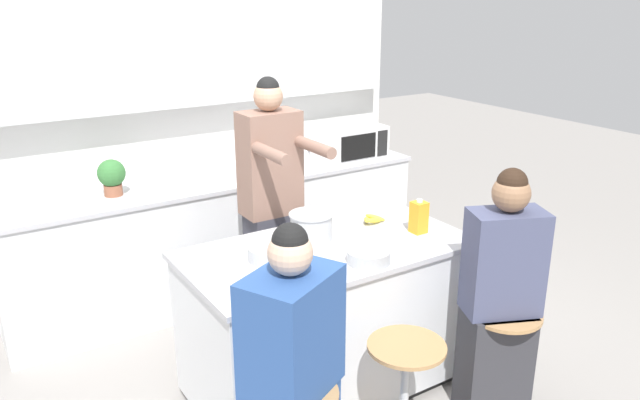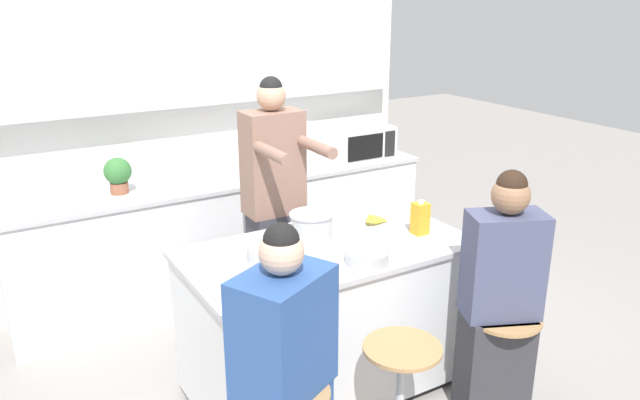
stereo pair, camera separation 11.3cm
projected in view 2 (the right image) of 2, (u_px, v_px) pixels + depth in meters
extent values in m
plane|color=gray|center=(327.00, 387.00, 3.73)|extent=(16.00, 16.00, 0.00)
cube|color=silver|center=(206.00, 114.00, 4.77)|extent=(3.43, 0.06, 2.70)
cube|color=silver|center=(207.00, 52.00, 4.53)|extent=(3.15, 0.16, 0.75)
cube|color=silver|center=(228.00, 237.00, 4.79)|extent=(3.15, 0.58, 0.91)
cube|color=#BCBCC1|center=(225.00, 179.00, 4.64)|extent=(3.18, 0.61, 0.03)
cube|color=black|center=(327.00, 382.00, 3.72)|extent=(1.48, 0.72, 0.06)
cube|color=silver|center=(327.00, 317.00, 3.58)|extent=(1.56, 0.80, 0.82)
cube|color=#BCBCC1|center=(328.00, 249.00, 3.45)|extent=(1.60, 0.84, 0.03)
cylinder|color=tan|center=(286.00, 393.00, 2.64)|extent=(0.38, 0.38, 0.02)
cylinder|color=tan|center=(402.00, 348.00, 2.97)|extent=(0.38, 0.38, 0.02)
cylinder|color=#B7BABC|center=(499.00, 370.00, 3.35)|extent=(0.04, 0.04, 0.61)
cylinder|color=tan|center=(505.00, 318.00, 3.24)|extent=(0.38, 0.38, 0.02)
cube|color=#383842|center=(276.00, 276.00, 4.13)|extent=(0.31, 0.22, 0.91)
cube|color=#896656|center=(273.00, 163.00, 3.88)|extent=(0.36, 0.22, 0.65)
cylinder|color=#896656|center=(272.00, 153.00, 3.52)|extent=(0.07, 0.36, 0.07)
cylinder|color=#896656|center=(317.00, 147.00, 3.66)|extent=(0.07, 0.36, 0.07)
sphere|color=tan|center=(272.00, 96.00, 3.74)|extent=(0.18, 0.18, 0.18)
sphere|color=black|center=(271.00, 88.00, 3.73)|extent=(0.14, 0.14, 0.14)
cube|color=#2D5193|center=(283.00, 333.00, 2.57)|extent=(0.49, 0.44, 0.54)
sphere|color=#DBB293|center=(281.00, 252.00, 2.45)|extent=(0.25, 0.25, 0.18)
sphere|color=black|center=(281.00, 241.00, 2.43)|extent=(0.20, 0.20, 0.15)
cube|color=#333338|center=(493.00, 367.00, 3.37)|extent=(0.42, 0.38, 0.65)
cube|color=#474C6B|center=(504.00, 265.00, 3.17)|extent=(0.44, 0.36, 0.56)
sphere|color=#936B4C|center=(511.00, 195.00, 3.05)|extent=(0.25, 0.25, 0.19)
sphere|color=black|center=(512.00, 185.00, 3.03)|extent=(0.20, 0.20, 0.15)
cylinder|color=#B7BABC|center=(312.00, 227.00, 3.53)|extent=(0.24, 0.24, 0.15)
cylinder|color=#B7BABC|center=(311.00, 214.00, 3.51)|extent=(0.25, 0.25, 0.01)
cylinder|color=#B7BABC|center=(289.00, 224.00, 3.45)|extent=(0.05, 0.01, 0.01)
cylinder|color=#B7BABC|center=(333.00, 215.00, 3.58)|extent=(0.05, 0.01, 0.01)
cylinder|color=#B7BABC|center=(269.00, 252.00, 3.28)|extent=(0.24, 0.24, 0.07)
cylinder|color=#B7BABC|center=(367.00, 257.00, 3.23)|extent=(0.23, 0.23, 0.07)
cylinder|color=white|center=(292.00, 274.00, 3.03)|extent=(0.08, 0.08, 0.08)
torus|color=white|center=(301.00, 271.00, 3.05)|extent=(0.04, 0.01, 0.04)
ellipsoid|color=yellow|center=(376.00, 221.00, 3.75)|extent=(0.13, 0.05, 0.06)
ellipsoid|color=yellow|center=(368.00, 220.00, 3.76)|extent=(0.10, 0.12, 0.06)
ellipsoid|color=yellow|center=(377.00, 218.00, 3.80)|extent=(0.11, 0.11, 0.06)
cube|color=gold|center=(420.00, 218.00, 3.60)|extent=(0.08, 0.08, 0.19)
cylinder|color=white|center=(421.00, 202.00, 3.57)|extent=(0.04, 0.04, 0.02)
cube|color=white|center=(357.00, 142.00, 5.12)|extent=(0.53, 0.38, 0.26)
cube|color=black|center=(366.00, 147.00, 4.94)|extent=(0.33, 0.01, 0.20)
cube|color=black|center=(390.00, 144.00, 5.06)|extent=(0.10, 0.01, 0.21)
cylinder|color=#93563D|center=(119.00, 188.00, 4.25)|extent=(0.12, 0.12, 0.08)
sphere|color=#387538|center=(118.00, 171.00, 4.21)|extent=(0.19, 0.19, 0.19)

